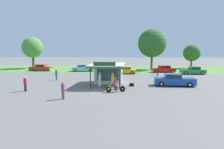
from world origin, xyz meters
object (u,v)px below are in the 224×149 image
at_px(parked_car_back_row_far_left, 193,71).
at_px(bystander_admiring_sedan, 158,72).
at_px(motorcycle_with_rider, 115,86).
at_px(parked_car_back_row_far_right, 124,71).
at_px(spare_tire_stack, 132,85).
at_px(gas_pump_offside, 113,80).
at_px(parked_car_back_row_right, 41,68).
at_px(parked_car_back_row_centre_left, 83,68).
at_px(bystander_strolling_foreground, 63,90).
at_px(bystander_leaning_by_kiosk, 25,84).
at_px(bystander_standing_back_lot, 56,75).
at_px(gas_pump_nearside, 100,80).
at_px(parked_car_back_row_centre, 163,69).
at_px(featured_classic_sedan, 174,80).

distance_m(parked_car_back_row_far_left, bystander_admiring_sedan, 8.29).
xyz_separation_m(motorcycle_with_rider, bystander_admiring_sedan, (6.86, 15.19, 0.15)).
height_order(parked_car_back_row_far_right, spare_tire_stack, parked_car_back_row_far_right).
height_order(gas_pump_offside, bystander_admiring_sedan, gas_pump_offside).
xyz_separation_m(parked_car_back_row_right, parked_car_back_row_centre_left, (10.20, -0.25, 0.01)).
bearing_deg(spare_tire_stack, gas_pump_offside, -155.74).
distance_m(parked_car_back_row_far_right, spare_tire_stack, 14.39).
xyz_separation_m(parked_car_back_row_far_right, bystander_strolling_foreground, (-5.24, -21.89, 0.18)).
distance_m(parked_car_back_row_centre_left, bystander_strolling_foreground, 26.53).
distance_m(parked_car_back_row_right, bystander_leaning_by_kiosk, 25.06).
relative_size(bystander_admiring_sedan, bystander_standing_back_lot, 0.91).
distance_m(bystander_strolling_foreground, spare_tire_stack, 10.01).
relative_size(motorcycle_with_rider, bystander_leaning_by_kiosk, 1.29).
bearing_deg(gas_pump_nearside, parked_car_back_row_centre_left, 109.38).
distance_m(motorcycle_with_rider, bystander_standing_back_lot, 12.77).
distance_m(gas_pump_nearside, parked_car_back_row_right, 26.27).
relative_size(parked_car_back_row_far_right, spare_tire_stack, 8.51).
distance_m(parked_car_back_row_centre, bystander_standing_back_lot, 23.43).
distance_m(parked_car_back_row_far_left, spare_tire_stack, 19.30).
distance_m(gas_pump_nearside, bystander_strolling_foreground, 6.93).
bearing_deg(bystander_leaning_by_kiosk, parked_car_back_row_right, 111.63).
height_order(bystander_leaning_by_kiosk, spare_tire_stack, bystander_leaning_by_kiosk).
relative_size(gas_pump_nearside, motorcycle_with_rider, 0.86).
height_order(featured_classic_sedan, bystander_leaning_by_kiosk, bystander_leaning_by_kiosk).
bearing_deg(parked_car_back_row_right, gas_pump_offside, -46.71).
xyz_separation_m(parked_car_back_row_far_left, spare_tire_stack, (-12.49, -14.71, -0.51)).
relative_size(parked_car_back_row_centre_left, bystander_leaning_by_kiosk, 3.28).
bearing_deg(parked_car_back_row_centre, featured_classic_sedan, -95.75).
distance_m(gas_pump_nearside, bystander_standing_back_lot, 9.29).
distance_m(gas_pump_nearside, parked_car_back_row_far_left, 22.88).
xyz_separation_m(parked_car_back_row_far_left, bystander_strolling_foreground, (-19.01, -22.28, 0.16)).
bearing_deg(featured_classic_sedan, parked_car_back_row_right, 145.73).
height_order(parked_car_back_row_centre, parked_car_back_row_far_left, parked_car_back_row_far_left).
bearing_deg(bystander_leaning_by_kiosk, parked_car_back_row_centre, 49.46).
height_order(parked_car_back_row_centre, spare_tire_stack, parked_car_back_row_centre).
distance_m(featured_classic_sedan, parked_car_back_row_centre_left, 24.37).
xyz_separation_m(gas_pump_offside, parked_car_back_row_far_right, (1.13, 15.41, -0.23)).
bearing_deg(parked_car_back_row_far_right, motorcycle_with_rider, -91.91).
xyz_separation_m(bystander_leaning_by_kiosk, bystander_standing_back_lot, (0.25, 8.67, 0.02)).
distance_m(parked_car_back_row_centre, spare_tire_stack, 19.41).
relative_size(parked_car_back_row_centre, bystander_leaning_by_kiosk, 3.29).
height_order(motorcycle_with_rider, bystander_leaning_by_kiosk, bystander_leaning_by_kiosk).
xyz_separation_m(motorcycle_with_rider, bystander_leaning_by_kiosk, (-10.05, -0.49, 0.22)).
bearing_deg(motorcycle_with_rider, parked_car_back_row_centre, 67.38).
bearing_deg(parked_car_back_row_far_left, motorcycle_with_rider, -127.59).
xyz_separation_m(parked_car_back_row_centre, parked_car_back_row_far_left, (5.23, -3.28, -0.00)).
relative_size(featured_classic_sedan, parked_car_back_row_far_left, 1.08).
bearing_deg(parked_car_back_row_centre, parked_car_back_row_far_left, -32.08).
bearing_deg(parked_car_back_row_right, bystander_standing_back_lot, -57.05).
bearing_deg(featured_classic_sedan, gas_pump_offside, -167.62).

